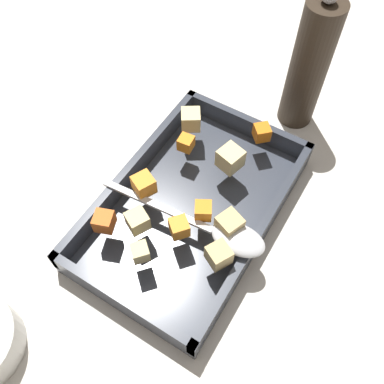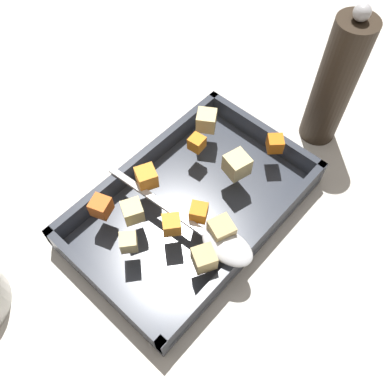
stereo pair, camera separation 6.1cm
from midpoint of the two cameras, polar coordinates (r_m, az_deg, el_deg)
ground_plane at (r=0.67m, az=3.12°, el=-2.64°), size 4.00×4.00×0.00m
baking_dish at (r=0.65m, az=2.68°, el=-2.42°), size 0.37×0.24×0.05m
carrot_chunk_mid_right at (r=0.66m, az=3.30°, el=6.50°), size 0.02×0.02×0.02m
carrot_chunk_mid_left at (r=0.62m, az=-3.45°, el=1.81°), size 0.04×0.04×0.03m
carrot_chunk_near_left at (r=0.68m, az=13.81°, el=6.24°), size 0.03×0.03×0.02m
carrot_chunk_front_center at (r=0.60m, az=-9.51°, el=-2.21°), size 0.03×0.03×0.03m
carrot_chunk_near_spoon at (r=0.58m, az=0.19°, el=-4.71°), size 0.04×0.04×0.02m
carrot_chunk_far_right at (r=0.59m, az=3.87°, el=-3.00°), size 0.03×0.03×0.02m
potato_chunk_corner_sw at (r=0.69m, az=4.54°, el=9.52°), size 0.04×0.04×0.03m
potato_chunk_corner_nw at (r=0.58m, az=7.05°, el=-5.43°), size 0.04×0.04×0.03m
potato_chunk_far_left at (r=0.57m, az=-5.64°, el=-7.08°), size 0.03×0.03×0.02m
potato_chunk_center at (r=0.56m, az=4.81°, el=-9.28°), size 0.04×0.04×0.03m
potato_chunk_under_handle at (r=0.64m, az=8.88°, el=3.48°), size 0.04×0.04×0.03m
potato_chunk_back_center at (r=0.59m, az=-5.20°, el=-2.88°), size 0.04×0.04×0.03m
serving_spoon at (r=0.58m, az=6.72°, el=-6.88°), size 0.05×0.26×0.02m
pepper_mill at (r=0.72m, az=21.27°, el=13.44°), size 0.06×0.06×0.25m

